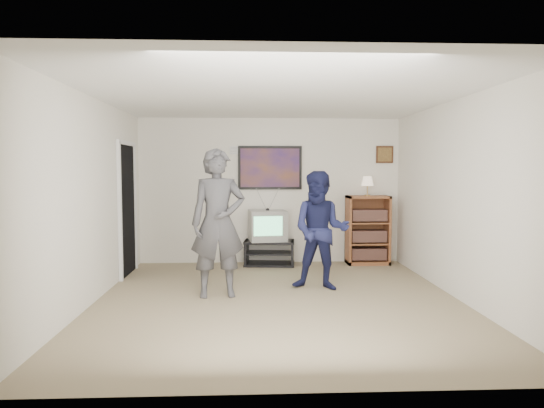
{
  "coord_description": "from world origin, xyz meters",
  "views": [
    {
      "loc": [
        -0.34,
        -5.89,
        1.62
      ],
      "look_at": [
        -0.04,
        0.7,
        1.15
      ],
      "focal_mm": 32.0,
      "sensor_mm": 36.0,
      "label": 1
    }
  ],
  "objects": [
    {
      "name": "doorway",
      "position": [
        -2.23,
        1.6,
        1.0
      ],
      "size": [
        0.03,
        0.85,
        2.0
      ],
      "primitive_type": "cube",
      "color": "black",
      "rests_on": "room_shell"
    },
    {
      "name": "table_lamp",
      "position": [
        1.65,
        2.26,
        1.34
      ],
      "size": [
        0.21,
        0.21,
        0.33
      ],
      "primitive_type": null,
      "color": "beige",
      "rests_on": "bookshelf"
    },
    {
      "name": "media_stand",
      "position": [
        -0.02,
        2.23,
        0.21
      ],
      "size": [
        0.89,
        0.55,
        0.42
      ],
      "rotation": [
        0.0,
        0.0,
        -0.1
      ],
      "color": "black",
      "rests_on": "room_shell"
    },
    {
      "name": "controller_right",
      "position": [
        0.55,
        0.72,
        1.02
      ],
      "size": [
        0.07,
        0.13,
        0.04
      ],
      "primitive_type": "cube",
      "rotation": [
        0.0,
        0.0,
        0.32
      ],
      "color": "white",
      "rests_on": "person_short"
    },
    {
      "name": "crt_television",
      "position": [
        -0.05,
        2.23,
        0.68
      ],
      "size": [
        0.67,
        0.58,
        0.51
      ],
      "primitive_type": null,
      "rotation": [
        0.0,
        0.0,
        0.13
      ],
      "color": "gray",
      "rests_on": "media_stand"
    },
    {
      "name": "small_picture",
      "position": [
        2.0,
        2.48,
        1.88
      ],
      "size": [
        0.3,
        0.03,
        0.3
      ],
      "primitive_type": "cube",
      "color": "#442315",
      "rests_on": "room_shell"
    },
    {
      "name": "person_short",
      "position": [
        0.6,
        0.54,
        0.8
      ],
      "size": [
        0.91,
        0.79,
        1.6
      ],
      "primitive_type": "imported",
      "rotation": [
        0.0,
        0.0,
        -0.27
      ],
      "color": "#171B41",
      "rests_on": "room_shell"
    },
    {
      "name": "bookshelf",
      "position": [
        1.67,
        2.28,
        0.59
      ],
      "size": [
        0.71,
        0.41,
        1.17
      ],
      "primitive_type": null,
      "color": "brown",
      "rests_on": "room_shell"
    },
    {
      "name": "person_tall",
      "position": [
        -0.75,
        0.25,
        0.94
      ],
      "size": [
        0.75,
        0.55,
        1.89
      ],
      "primitive_type": "imported",
      "rotation": [
        0.0,
        0.0,
        0.15
      ],
      "color": "#403F43",
      "rests_on": "room_shell"
    },
    {
      "name": "air_vent",
      "position": [
        -0.55,
        2.48,
        1.95
      ],
      "size": [
        0.28,
        0.02,
        0.14
      ],
      "primitive_type": "cube",
      "color": "white",
      "rests_on": "room_shell"
    },
    {
      "name": "room_shell",
      "position": [
        0.0,
        0.35,
        1.25
      ],
      "size": [
        4.51,
        5.0,
        2.51
      ],
      "color": "#766B4B",
      "rests_on": "ground"
    },
    {
      "name": "poster",
      "position": [
        0.0,
        2.48,
        1.65
      ],
      "size": [
        1.1,
        0.03,
        0.75
      ],
      "primitive_type": "cube",
      "color": "black",
      "rests_on": "room_shell"
    },
    {
      "name": "controller_left",
      "position": [
        -0.69,
        0.49,
        1.23
      ],
      "size": [
        0.04,
        0.13,
        0.04
      ],
      "primitive_type": "cube",
      "rotation": [
        0.0,
        0.0,
        0.04
      ],
      "color": "white",
      "rests_on": "person_tall"
    }
  ]
}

